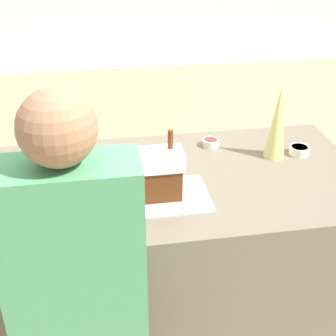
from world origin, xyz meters
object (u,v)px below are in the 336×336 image
(gingerbread_house, at_px, (160,173))
(candy_bowl_near_tray_left, at_px, (211,142))
(person, at_px, (81,315))
(decorative_tree, at_px, (278,121))
(candy_bowl_far_left, at_px, (160,154))
(cookbook, at_px, (77,155))
(candy_bowl_beside_tree, at_px, (10,175))
(candy_bowl_near_tray_right, at_px, (299,150))
(baking_tray, at_px, (160,197))

(gingerbread_house, distance_m, candy_bowl_near_tray_left, 0.60)
(person, bearing_deg, decorative_tree, 41.15)
(candy_bowl_far_left, bearing_deg, cookbook, 168.91)
(gingerbread_house, distance_m, person, 0.72)
(decorative_tree, height_order, candy_bowl_beside_tree, decorative_tree)
(decorative_tree, bearing_deg, cookbook, 170.66)
(candy_bowl_near_tray_right, relative_size, person, 0.06)
(candy_bowl_near_tray_right, xyz_separation_m, cookbook, (-1.17, 0.17, -0.01))
(candy_bowl_near_tray_right, bearing_deg, gingerbread_house, -159.41)
(baking_tray, relative_size, person, 0.26)
(baking_tray, bearing_deg, person, -121.73)
(candy_bowl_far_left, bearing_deg, decorative_tree, -8.05)
(baking_tray, relative_size, cookbook, 2.22)
(cookbook, bearing_deg, decorative_tree, -9.34)
(candy_bowl_beside_tree, distance_m, person, 0.94)
(baking_tray, height_order, decorative_tree, decorative_tree)
(candy_bowl_near_tray_right, xyz_separation_m, candy_bowl_far_left, (-0.74, 0.08, -0.00))
(candy_bowl_beside_tree, distance_m, candy_bowl_near_tray_left, 1.06)
(decorative_tree, height_order, person, person)
(candy_bowl_near_tray_right, bearing_deg, decorative_tree, -179.79)
(candy_bowl_near_tray_right, distance_m, candy_bowl_far_left, 0.74)
(candy_bowl_far_left, relative_size, person, 0.07)
(baking_tray, distance_m, candy_bowl_beside_tree, 0.75)
(baking_tray, xyz_separation_m, candy_bowl_far_left, (0.06, 0.38, 0.02))
(candy_bowl_near_tray_left, xyz_separation_m, cookbook, (-0.73, -0.00, -0.01))
(cookbook, bearing_deg, candy_bowl_far_left, -11.09)
(person, bearing_deg, gingerbread_house, 58.25)
(candy_bowl_near_tray_right, bearing_deg, cookbook, 171.81)
(decorative_tree, bearing_deg, candy_bowl_far_left, 171.95)
(decorative_tree, xyz_separation_m, candy_bowl_beside_tree, (-1.35, -0.01, -0.18))
(baking_tray, bearing_deg, candy_bowl_near_tray_left, 53.16)
(baking_tray, bearing_deg, candy_bowl_far_left, 81.46)
(cookbook, bearing_deg, candy_bowl_near_tray_left, 0.32)
(gingerbread_house, relative_size, candy_bowl_beside_tree, 3.26)
(candy_bowl_near_tray_right, distance_m, person, 1.47)
(baking_tray, relative_size, decorative_tree, 1.09)
(candy_bowl_beside_tree, distance_m, candy_bowl_near_tray_right, 1.49)
(person, bearing_deg, baking_tray, 58.27)
(decorative_tree, distance_m, candy_bowl_near_tray_right, 0.23)
(baking_tray, distance_m, candy_bowl_near_tray_right, 0.85)
(cookbook, bearing_deg, gingerbread_house, -51.17)
(candy_bowl_far_left, xyz_separation_m, cookbook, (-0.43, 0.08, -0.01))
(baking_tray, xyz_separation_m, candy_bowl_beside_tree, (-0.69, 0.29, 0.02))
(gingerbread_house, bearing_deg, candy_bowl_beside_tree, 157.67)
(baking_tray, xyz_separation_m, candy_bowl_near_tray_right, (0.80, 0.30, 0.02))
(candy_bowl_near_tray_right, bearing_deg, candy_bowl_near_tray_left, 158.67)
(baking_tray, xyz_separation_m, candy_bowl_near_tray_left, (0.35, 0.47, 0.02))
(baking_tray, height_order, candy_bowl_beside_tree, candy_bowl_beside_tree)
(baking_tray, distance_m, decorative_tree, 0.74)
(baking_tray, bearing_deg, gingerbread_house, 23.04)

